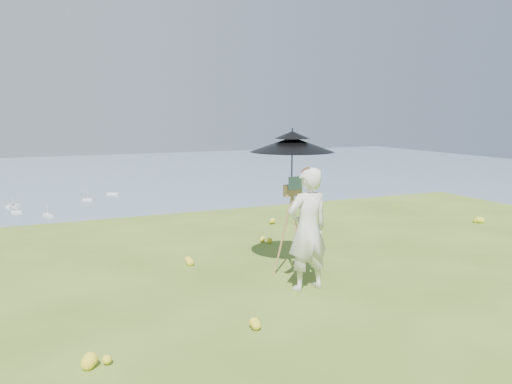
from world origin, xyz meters
name	(u,v)px	position (x,y,z in m)	size (l,w,h in m)	color
ground	(425,312)	(0.00, 0.00, 0.00)	(14.00, 14.00, 0.00)	#4F7120
shoreline_tier	(78,357)	(0.00, 75.00, -36.00)	(170.00, 28.00, 8.00)	#686053
bay_water	(49,194)	(0.00, 240.00, -34.00)	(700.00, 700.00, 0.00)	#708CA1
slope_trees	(104,333)	(0.00, 35.00, -15.00)	(110.00, 50.00, 6.00)	#245318
harbor_town	(76,319)	(0.00, 75.00, -29.50)	(110.00, 22.00, 5.00)	silver
moored_boats	(12,233)	(-12.50, 161.00, -33.65)	(140.00, 140.00, 0.70)	white
wildflowers	(411,300)	(0.00, 0.25, 0.06)	(10.00, 10.50, 0.12)	yellow
painter	(308,229)	(-0.89, 1.25, 0.82)	(0.60, 0.39, 1.64)	silver
field_easel	(292,226)	(-0.79, 1.86, 0.72)	(0.55, 0.55, 1.45)	olive
sun_umbrella	(292,161)	(-0.80, 1.89, 1.66)	(1.18, 1.18, 0.93)	black
painter_cap	(309,171)	(-0.89, 1.25, 1.59)	(0.19, 0.23, 0.10)	#D37475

